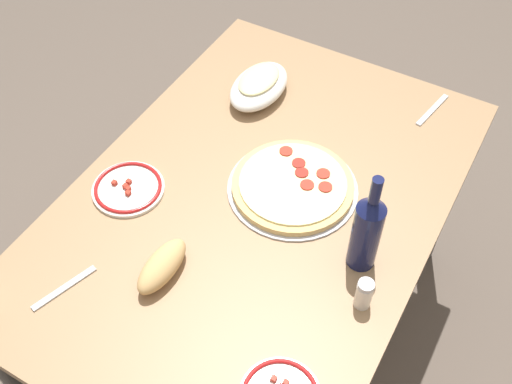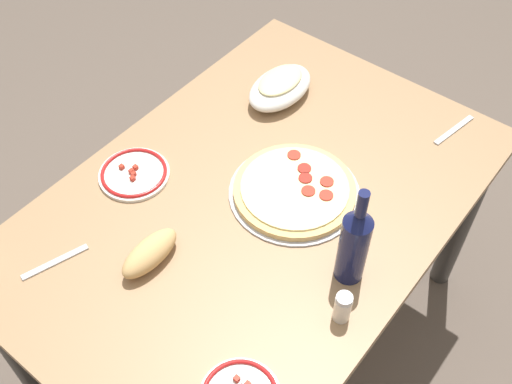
{
  "view_description": "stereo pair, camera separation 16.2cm",
  "coord_description": "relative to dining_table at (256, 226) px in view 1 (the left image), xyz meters",
  "views": [
    {
      "loc": [
        -0.91,
        -0.52,
        2.03
      ],
      "look_at": [
        0.0,
        0.0,
        0.78
      ],
      "focal_mm": 43.58,
      "sensor_mm": 36.0,
      "label": 1
    },
    {
      "loc": [
        -0.82,
        -0.65,
        2.03
      ],
      "look_at": [
        0.0,
        0.0,
        0.78
      ],
      "focal_mm": 43.58,
      "sensor_mm": 36.0,
      "label": 2
    }
  ],
  "objects": [
    {
      "name": "pepperoni_pizza",
      "position": [
        0.08,
        -0.07,
        0.13
      ],
      "size": [
        0.35,
        0.35,
        0.03
      ],
      "color": "#B7B7BC",
      "rests_on": "dining_table"
    },
    {
      "name": "bread_loaf",
      "position": [
        -0.31,
        0.08,
        0.15
      ],
      "size": [
        0.17,
        0.07,
        0.07
      ],
      "primitive_type": "ellipsoid",
      "color": "tan",
      "rests_on": "dining_table"
    },
    {
      "name": "wine_bottle",
      "position": [
        -0.04,
        -0.32,
        0.24
      ],
      "size": [
        0.07,
        0.07,
        0.3
      ],
      "color": "#141942",
      "rests_on": "dining_table"
    },
    {
      "name": "side_plate_near",
      "position": [
        -0.14,
        0.31,
        0.13
      ],
      "size": [
        0.19,
        0.19,
        0.02
      ],
      "color": "white",
      "rests_on": "dining_table"
    },
    {
      "name": "dining_table",
      "position": [
        0.0,
        0.0,
        0.0
      ],
      "size": [
        1.37,
        0.92,
        0.75
      ],
      "color": "#93704C",
      "rests_on": "ground"
    },
    {
      "name": "baked_pasta_dish",
      "position": [
        0.37,
        0.2,
        0.16
      ],
      "size": [
        0.24,
        0.15,
        0.08
      ],
      "color": "white",
      "rests_on": "dining_table"
    },
    {
      "name": "fork_left",
      "position": [
        -0.46,
        0.26,
        0.12
      ],
      "size": [
        0.17,
        0.07,
        0.0
      ],
      "primitive_type": "cube",
      "rotation": [
        0.0,
        0.0,
        2.83
      ],
      "color": "#B7B7BC",
      "rests_on": "dining_table"
    },
    {
      "name": "fork_right",
      "position": [
        0.56,
        -0.29,
        0.12
      ],
      "size": [
        0.17,
        0.05,
        0.0
      ],
      "primitive_type": "cube",
      "rotation": [
        0.0,
        0.0,
        6.1
      ],
      "color": "#B7B7BC",
      "rests_on": "dining_table"
    },
    {
      "name": "ground_plane",
      "position": [
        0.0,
        0.0,
        -0.63
      ],
      "size": [
        8.0,
        8.0,
        0.0
      ],
      "primitive_type": "plane",
      "color": "brown",
      "rests_on": "ground"
    },
    {
      "name": "spice_shaker",
      "position": [
        -0.15,
        -0.37,
        0.16
      ],
      "size": [
        0.04,
        0.04,
        0.09
      ],
      "color": "silver",
      "rests_on": "dining_table"
    }
  ]
}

